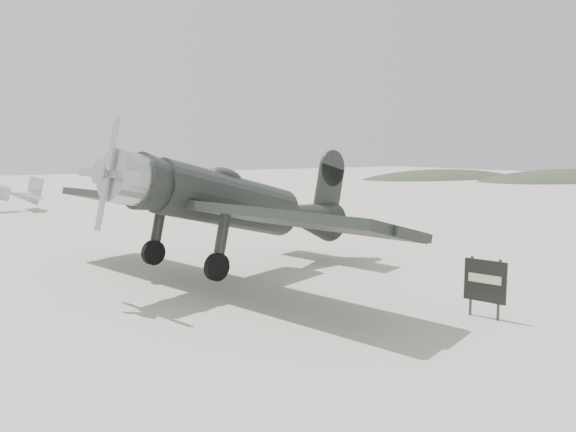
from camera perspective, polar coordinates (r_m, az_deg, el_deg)
name	(u,v)px	position (r m, az deg, el deg)	size (l,w,h in m)	color
ground	(321,278)	(17.78, 3.37, -6.34)	(160.00, 160.00, 0.00)	#B0AA9C
hill_east_north	(565,180)	(81.92, 26.35, 3.33)	(36.00, 18.00, 6.00)	#2F3B2B
hill_northeast	(442,178)	(80.97, 15.36, 3.77)	(32.00, 16.00, 5.20)	#2F3B2B
lowwing_monoplane	(237,204)	(17.65, -5.17, 1.25)	(9.96, 13.76, 4.43)	black
sign_board	(485,282)	(14.34, 19.39, -6.35)	(0.36, 1.00, 1.47)	#333333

